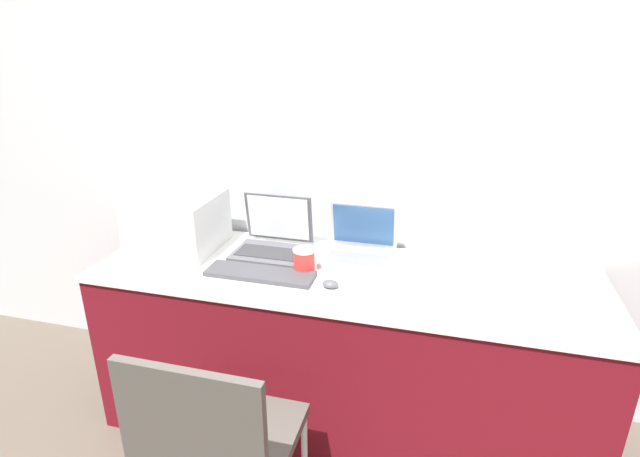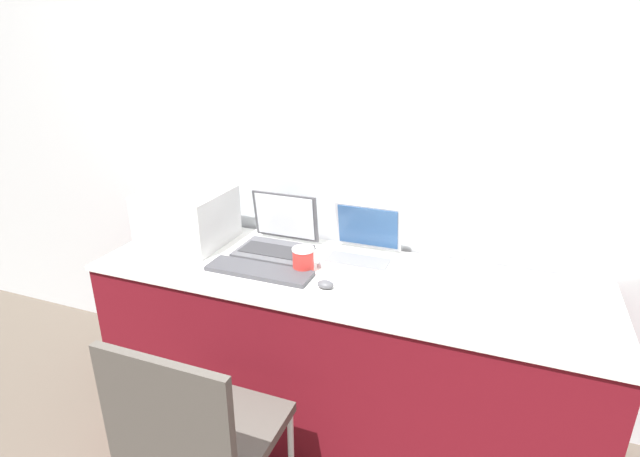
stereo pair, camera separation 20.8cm
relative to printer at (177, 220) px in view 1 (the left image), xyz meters
name	(u,v)px [view 1 (the left image)]	position (x,y,z in m)	size (l,w,h in m)	color
wall_back	(363,133)	(0.80, 0.30, 0.38)	(8.00, 0.05, 2.60)	silver
table	(342,351)	(0.80, -0.07, -0.53)	(2.12, 0.66, 0.78)	maroon
printer	(177,220)	(0.00, 0.00, 0.00)	(0.37, 0.36, 0.25)	silver
laptop_left	(273,240)	(0.44, 0.07, -0.08)	(0.32, 0.28, 0.25)	#4C4C51
laptop_right	(359,247)	(0.84, 0.11, -0.09)	(0.31, 0.27, 0.23)	#B7B7BC
external_keyboard	(260,274)	(0.47, -0.18, -0.13)	(0.46, 0.13, 0.02)	#3D3D42
coffee_cup	(304,261)	(0.64, -0.10, -0.08)	(0.09, 0.09, 0.10)	red
mouse	(330,284)	(0.78, -0.20, -0.12)	(0.07, 0.05, 0.03)	#4C4C51
chair	(215,440)	(0.55, -0.81, -0.41)	(0.46, 0.44, 0.87)	#4C4742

